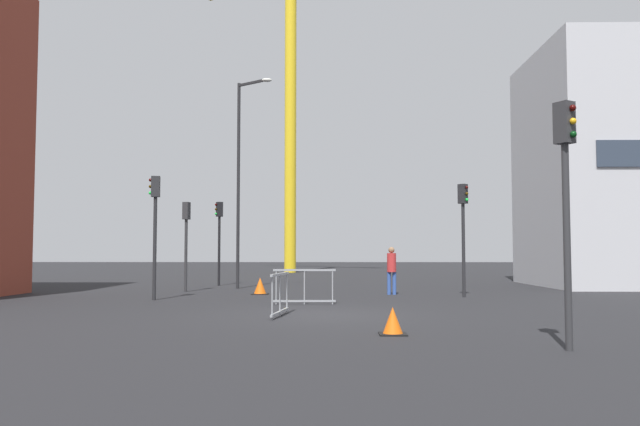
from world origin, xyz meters
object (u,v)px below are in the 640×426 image
(traffic_light_island, at_px, (566,183))
(traffic_cone_orange, at_px, (260,286))
(construction_crane, at_px, (288,66))
(traffic_light_corner, at_px, (186,231))
(traffic_light_median, at_px, (463,221))
(streetlamp_tall, at_px, (242,169))
(traffic_light_near, at_px, (219,229))
(pedestrian_walking, at_px, (392,267))
(traffic_cone_striped, at_px, (393,322))
(traffic_light_far, at_px, (155,217))

(traffic_light_island, bearing_deg, traffic_cone_orange, 115.60)
(construction_crane, distance_m, traffic_light_corner, 27.40)
(construction_crane, xyz_separation_m, traffic_light_median, (8.05, -26.51, -13.39))
(construction_crane, relative_size, streetlamp_tall, 2.73)
(streetlamp_tall, distance_m, traffic_light_island, 19.22)
(traffic_light_near, xyz_separation_m, pedestrian_walking, (7.61, -6.22, -1.63))
(traffic_light_corner, height_order, traffic_cone_striped, traffic_light_corner)
(streetlamp_tall, bearing_deg, pedestrian_walking, -30.92)
(traffic_cone_striped, bearing_deg, traffic_light_corner, 118.01)
(traffic_cone_striped, bearing_deg, construction_crane, 96.98)
(construction_crane, xyz_separation_m, traffic_cone_orange, (0.63, -25.11, -15.80))
(construction_crane, height_order, traffic_light_far, construction_crane)
(construction_crane, xyz_separation_m, traffic_light_corner, (-2.53, -23.63, -13.64))
(traffic_light_island, height_order, traffic_light_corner, traffic_light_island)
(streetlamp_tall, relative_size, traffic_light_island, 2.20)
(traffic_light_island, bearing_deg, construction_crane, 100.53)
(streetlamp_tall, bearing_deg, traffic_cone_orange, -71.20)
(traffic_light_median, bearing_deg, traffic_light_far, -171.85)
(traffic_light_island, bearing_deg, traffic_cone_striped, 143.76)
(traffic_light_far, xyz_separation_m, traffic_light_island, (9.83, -10.83, -0.02))
(traffic_light_island, relative_size, traffic_light_median, 1.02)
(traffic_light_far, bearing_deg, traffic_light_near, 86.20)
(traffic_light_far, bearing_deg, traffic_cone_striped, -51.16)
(traffic_light_median, distance_m, traffic_light_near, 12.56)
(streetlamp_tall, relative_size, traffic_light_near, 2.29)
(streetlamp_tall, xyz_separation_m, traffic_light_median, (8.65, -5.03, -2.54))
(traffic_light_median, xyz_separation_m, traffic_light_near, (-10.05, 7.53, -0.03))
(traffic_light_near, bearing_deg, traffic_light_median, -36.83)
(traffic_light_corner, relative_size, traffic_cone_striped, 6.68)
(traffic_cone_striped, xyz_separation_m, traffic_cone_orange, (-3.88, 11.77, 0.05))
(traffic_light_corner, relative_size, pedestrian_walking, 2.02)
(construction_crane, xyz_separation_m, traffic_cone_striped, (4.52, -36.88, -15.84))
(traffic_light_island, height_order, traffic_light_near, traffic_light_island)
(traffic_light_island, bearing_deg, traffic_light_near, 114.89)
(construction_crane, height_order, traffic_cone_striped, construction_crane)
(traffic_cone_striped, bearing_deg, pedestrian_walking, 84.68)
(streetlamp_tall, height_order, traffic_light_corner, streetlamp_tall)
(traffic_cone_orange, bearing_deg, construction_crane, 91.44)
(pedestrian_walking, relative_size, traffic_cone_orange, 2.81)
(traffic_cone_orange, bearing_deg, traffic_light_corner, 154.95)
(traffic_cone_orange, bearing_deg, streetlamp_tall, 108.80)
(traffic_light_near, relative_size, traffic_cone_striped, 7.34)
(construction_crane, distance_m, traffic_light_far, 31.15)
(construction_crane, height_order, streetlamp_tall, construction_crane)
(traffic_light_median, bearing_deg, streetlamp_tall, 149.83)
(streetlamp_tall, xyz_separation_m, traffic_light_island, (7.82, -17.38, -2.48))
(construction_crane, height_order, pedestrian_walking, construction_crane)
(traffic_light_near, bearing_deg, traffic_cone_orange, -66.73)
(traffic_light_far, bearing_deg, traffic_cone_orange, 42.16)
(traffic_light_near, relative_size, traffic_cone_orange, 6.26)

